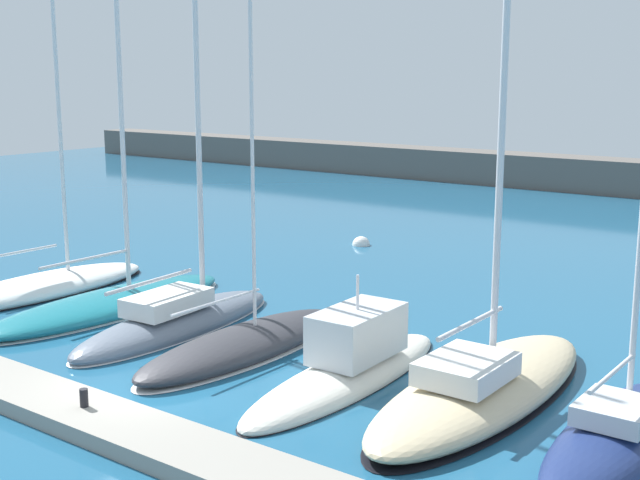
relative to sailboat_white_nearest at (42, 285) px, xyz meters
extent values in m
plane|color=#1E567A|center=(11.11, -4.98, -0.26)|extent=(120.00, 120.00, 0.00)
cube|color=gray|center=(11.11, -6.81, -0.06)|extent=(27.08, 1.84, 0.40)
ellipsoid|color=white|center=(0.00, -0.01, -0.08)|extent=(2.89, 9.22, 0.94)
ellipsoid|color=black|center=(0.00, -0.01, -0.24)|extent=(2.92, 9.31, 0.12)
cylinder|color=silver|center=(0.01, 1.20, 8.11)|extent=(0.15, 0.15, 15.44)
cylinder|color=silver|center=(-0.01, -0.81, 1.43)|extent=(0.13, 3.07, 0.10)
ellipsoid|color=#19707F|center=(3.98, -0.06, -0.05)|extent=(3.07, 10.06, 0.82)
ellipsoid|color=silver|center=(3.98, -0.06, -0.24)|extent=(3.11, 10.16, 0.12)
cylinder|color=silver|center=(3.99, 0.82, 9.96)|extent=(0.17, 0.17, 19.20)
cylinder|color=silver|center=(3.98, -1.03, 1.72)|extent=(0.15, 3.54, 0.12)
ellipsoid|color=slate|center=(7.54, -0.25, -0.09)|extent=(2.94, 8.94, 1.10)
ellipsoid|color=silver|center=(7.54, -0.25, -0.24)|extent=(2.97, 9.03, 0.12)
cylinder|color=silver|center=(7.45, 1.04, 8.57)|extent=(0.18, 0.18, 16.24)
cylinder|color=silver|center=(7.61, -1.39, 1.57)|extent=(0.37, 3.68, 0.12)
cube|color=silver|center=(7.56, -0.66, 0.75)|extent=(1.72, 2.90, 0.58)
ellipsoid|color=#2D2D33|center=(10.84, -0.69, 0.00)|extent=(2.48, 8.40, 0.92)
ellipsoid|color=silver|center=(10.84, -0.69, -0.24)|extent=(2.50, 8.48, 0.12)
cylinder|color=silver|center=(10.85, -0.21, 6.38)|extent=(0.11, 0.11, 11.84)
cylinder|color=silver|center=(10.84, -1.78, 1.54)|extent=(0.10, 3.52, 0.08)
ellipsoid|color=silver|center=(14.64, -0.82, -0.19)|extent=(2.45, 8.83, 0.97)
ellipsoid|color=black|center=(14.64, -0.82, -0.24)|extent=(2.48, 8.92, 0.12)
cube|color=silver|center=(14.63, -0.31, 0.96)|extent=(1.64, 2.91, 1.34)
cube|color=black|center=(14.60, 0.45, 1.16)|extent=(1.42, 0.76, 0.75)
cylinder|color=silver|center=(14.63, -0.31, 2.11)|extent=(0.08, 0.08, 0.96)
ellipsoid|color=beige|center=(18.19, 0.18, 0.04)|extent=(3.06, 10.08, 1.07)
ellipsoid|color=black|center=(18.19, 0.18, -0.24)|extent=(3.09, 10.18, 0.12)
cylinder|color=silver|center=(18.19, 0.61, 9.54)|extent=(0.18, 0.18, 17.92)
cylinder|color=silver|center=(18.19, -0.66, 1.97)|extent=(0.13, 3.28, 0.13)
cube|color=silver|center=(18.19, -0.83, 0.86)|extent=(1.81, 2.41, 0.56)
ellipsoid|color=navy|center=(21.91, -0.74, 0.04)|extent=(2.23, 7.59, 1.09)
ellipsoid|color=silver|center=(21.91, -0.74, -0.24)|extent=(2.25, 7.66, 0.12)
cylinder|color=silver|center=(21.91, -1.56, 1.79)|extent=(0.11, 2.84, 0.10)
cube|color=silver|center=(21.91, -1.19, 0.81)|extent=(1.47, 1.72, 0.44)
sphere|color=white|center=(4.69, 14.60, -0.26)|extent=(0.86, 0.86, 0.86)
cylinder|color=black|center=(11.25, -6.81, 0.36)|extent=(0.20, 0.20, 0.44)
camera|label=1|loc=(27.07, -18.64, 7.93)|focal=47.69mm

